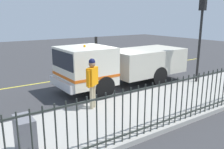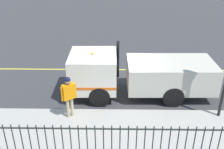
# 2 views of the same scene
# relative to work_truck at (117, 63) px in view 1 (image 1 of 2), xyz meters

# --- Properties ---
(ground_plane) EXTENTS (51.66, 51.66, 0.00)m
(ground_plane) POSITION_rel_work_truck_xyz_m (-0.31, -0.44, -1.21)
(ground_plane) COLOR #38383A
(ground_plane) RESTS_ON ground
(sidewalk_slab) EXTENTS (3.20, 23.48, 0.15)m
(sidewalk_slab) POSITION_rel_work_truck_xyz_m (3.16, -0.44, -1.13)
(sidewalk_slab) COLOR #A3A099
(sidewalk_slab) RESTS_ON ground
(lane_marking) EXTENTS (0.12, 21.13, 0.01)m
(lane_marking) POSITION_rel_work_truck_xyz_m (-2.83, -0.44, -1.20)
(lane_marking) COLOR yellow
(lane_marking) RESTS_ON ground
(work_truck) EXTENTS (2.37, 6.97, 2.44)m
(work_truck) POSITION_rel_work_truck_xyz_m (0.00, 0.00, 0.00)
(work_truck) COLOR silver
(work_truck) RESTS_ON ground
(worker_standing) EXTENTS (0.48, 0.57, 1.83)m
(worker_standing) POSITION_rel_work_truck_xyz_m (2.09, -2.60, 0.07)
(worker_standing) COLOR orange
(worker_standing) RESTS_ON sidewalk_slab
(iron_fence) EXTENTS (0.04, 19.99, 1.48)m
(iron_fence) POSITION_rel_work_truck_xyz_m (4.63, -0.44, -0.31)
(iron_fence) COLOR #2D332D
(iron_fence) RESTS_ON sidewalk_slab
(traffic_light_near) EXTENTS (0.31, 0.23, 4.39)m
(traffic_light_near) POSITION_rel_work_truck_xyz_m (1.94, 3.63, 2.04)
(traffic_light_near) COLOR black
(traffic_light_near) RESTS_ON sidewalk_slab
(utility_cabinet) EXTENTS (0.70, 0.38, 1.00)m
(utility_cabinet) POSITION_rel_work_truck_xyz_m (3.89, -5.46, -0.56)
(utility_cabinet) COLOR slate
(utility_cabinet) RESTS_ON sidewalk_slab
(traffic_cone) EXTENTS (0.50, 0.50, 0.71)m
(traffic_cone) POSITION_rel_work_truck_xyz_m (-1.74, -1.79, -0.85)
(traffic_cone) COLOR orange
(traffic_cone) RESTS_ON ground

